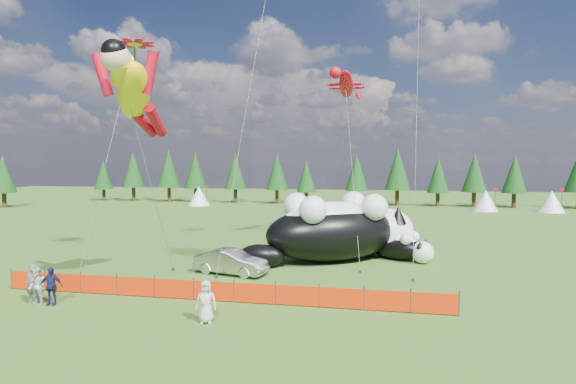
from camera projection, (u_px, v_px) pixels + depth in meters
The scene contains 14 objects.
ground at pixel (233, 284), 24.14m from camera, with size 160.00×160.00×0.00m, color #173A0A.
safety_fence at pixel (214, 291), 21.16m from camera, with size 22.06×0.06×1.10m.
tree_line at pixel (324, 178), 67.97m from camera, with size 90.00×4.00×8.00m, color black, non-canonical shape.
festival_tents at pixel (400, 199), 61.21m from camera, with size 50.00×3.20×2.80m, color white, non-canonical shape.
cat_large at pixel (341, 229), 29.76m from camera, with size 11.23×8.62×4.51m.
cat_small at pixel (399, 246), 30.04m from camera, with size 4.92×3.64×1.95m.
car at pixel (231, 262), 26.26m from camera, with size 1.52×4.36×1.43m, color #AEADB2.
spectator_a at pixel (32, 284), 20.81m from camera, with size 0.68×0.44×1.86m, color #5E5F63.
spectator_b at pixel (37, 286), 20.64m from camera, with size 0.85×0.50×1.74m, color silver.
spectator_c at pixel (51, 286), 20.61m from camera, with size 1.04×0.53×1.77m, color #161A3C.
spectator_e at pixel (206, 302), 18.35m from camera, with size 0.85×0.56×1.75m, color silver.
superhero_kite at pixel (134, 93), 21.88m from camera, with size 6.67×8.07×12.77m.
gecko_kite at pixel (346, 85), 35.80m from camera, with size 3.19×13.21×16.17m.
flower_kite at pixel (134, 46), 28.04m from camera, with size 3.20×7.34×14.93m.
Camera 1 is at (7.30, -22.77, 6.64)m, focal length 28.00 mm.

